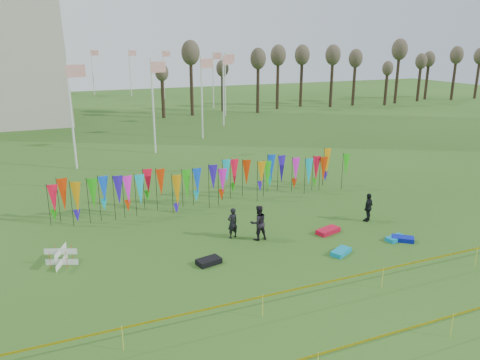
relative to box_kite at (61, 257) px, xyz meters
name	(u,v)px	position (x,y,z in m)	size (l,w,h in m)	color
ground	(282,273)	(8.58, -4.32, -0.41)	(160.00, 160.00, 0.00)	#274B15
banner_row	(213,178)	(8.86, 5.15, 1.14)	(18.64, 0.64, 2.43)	black
caution_tape_near	(311,287)	(8.36, -7.01, 0.37)	(26.00, 0.02, 0.90)	#E1CA04
caution_tape_far	(371,340)	(8.36, -10.48, 0.37)	(26.00, 0.02, 0.90)	#E1CA04
tree_line	(337,63)	(40.58, 39.68, 5.76)	(53.92, 1.92, 7.84)	#34271A
box_kite	(61,257)	(0.00, 0.00, 0.00)	(0.73, 0.73, 0.81)	#B5270D
person_left	(233,223)	(8.01, -0.11, 0.38)	(0.57, 0.42, 1.57)	black
person_mid	(258,223)	(9.10, -0.80, 0.48)	(0.86, 0.53, 1.77)	black
person_right	(368,207)	(15.63, -0.87, 0.39)	(0.93, 0.53, 1.58)	black
kite_bag_turquoise	(341,252)	(11.93, -3.77, -0.30)	(1.07, 0.53, 0.21)	#0B8CB3
kite_bag_blue	(403,239)	(15.58, -3.71, -0.30)	(1.04, 0.55, 0.22)	#0A1AAD
kite_bag_red	(328,231)	(12.74, -1.45, -0.29)	(1.29, 0.59, 0.24)	red
kite_bag_black	(209,261)	(5.98, -2.36, -0.28)	(1.05, 0.61, 0.24)	black
kite_bag_teal	(396,238)	(15.33, -3.50, -0.31)	(1.04, 0.50, 0.20)	#0C7FB2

